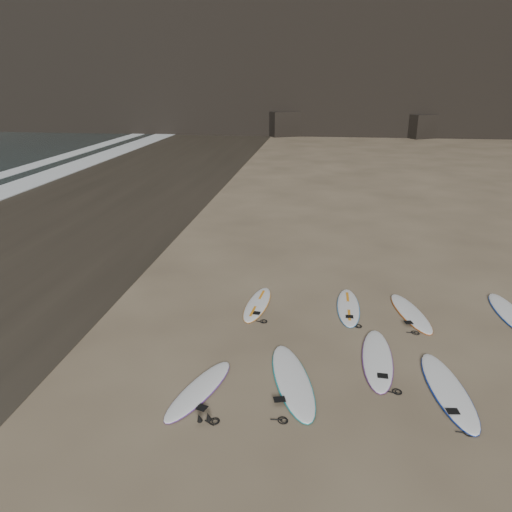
{
  "coord_description": "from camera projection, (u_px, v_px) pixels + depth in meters",
  "views": [
    {
      "loc": [
        -1.57,
        -9.27,
        5.81
      ],
      "look_at": [
        -3.14,
        2.63,
        1.5
      ],
      "focal_mm": 35.0,
      "sensor_mm": 36.0,
      "label": 1
    }
  ],
  "objects": [
    {
      "name": "surfboard_3",
      "position": [
        448.0,
        389.0,
        9.76
      ],
      "size": [
        0.96,
        2.75,
        0.1
      ],
      "primitive_type": "ellipsoid",
      "rotation": [
        0.0,
        0.0,
        0.12
      ],
      "color": "white",
      "rests_on": "ground"
    },
    {
      "name": "surfboard_7",
      "position": [
        411.0,
        313.0,
        12.96
      ],
      "size": [
        1.1,
        2.43,
        0.08
      ],
      "primitive_type": "ellipsoid",
      "rotation": [
        0.0,
        0.0,
        0.23
      ],
      "color": "white",
      "rests_on": "ground"
    },
    {
      "name": "surfboard_0",
      "position": [
        199.0,
        389.0,
        9.77
      ],
      "size": [
        1.22,
        2.31,
        0.08
      ],
      "primitive_type": "ellipsoid",
      "rotation": [
        0.0,
        0.0,
        -0.32
      ],
      "color": "white",
      "rests_on": "ground"
    },
    {
      "name": "surfboard_8",
      "position": [
        509.0,
        313.0,
        12.95
      ],
      "size": [
        0.71,
        2.52,
        0.09
      ],
      "primitive_type": "ellipsoid",
      "rotation": [
        0.0,
        0.0,
        0.04
      ],
      "color": "white",
      "rests_on": "ground"
    },
    {
      "name": "surfboard_6",
      "position": [
        348.0,
        307.0,
        13.3
      ],
      "size": [
        0.57,
        2.35,
        0.08
      ],
      "primitive_type": "ellipsoid",
      "rotation": [
        0.0,
        0.0,
        -0.0
      ],
      "color": "white",
      "rests_on": "ground"
    },
    {
      "name": "wet_sand",
      "position": [
        51.0,
        221.0,
        21.36
      ],
      "size": [
        12.0,
        200.0,
        0.01
      ],
      "primitive_type": "cube",
      "color": "#383026",
      "rests_on": "ground"
    },
    {
      "name": "surfboard_1",
      "position": [
        293.0,
        380.0,
        10.08
      ],
      "size": [
        1.35,
        2.84,
        0.1
      ],
      "primitive_type": "ellipsoid",
      "rotation": [
        0.0,
        0.0,
        0.26
      ],
      "color": "white",
      "rests_on": "ground"
    },
    {
      "name": "ground",
      "position": [
        388.0,
        372.0,
        10.42
      ],
      "size": [
        240.0,
        240.0,
        0.0
      ],
      "primitive_type": "plane",
      "color": "#897559",
      "rests_on": "ground"
    },
    {
      "name": "surfboard_2",
      "position": [
        377.0,
        358.0,
        10.84
      ],
      "size": [
        0.75,
        2.64,
        0.09
      ],
      "primitive_type": "ellipsoid",
      "rotation": [
        0.0,
        0.0,
        -0.05
      ],
      "color": "white",
      "rests_on": "ground"
    },
    {
      "name": "surfboard_5",
      "position": [
        257.0,
        304.0,
        13.48
      ],
      "size": [
        0.75,
        2.29,
        0.08
      ],
      "primitive_type": "ellipsoid",
      "rotation": [
        0.0,
        0.0,
        -0.1
      ],
      "color": "white",
      "rests_on": "ground"
    }
  ]
}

